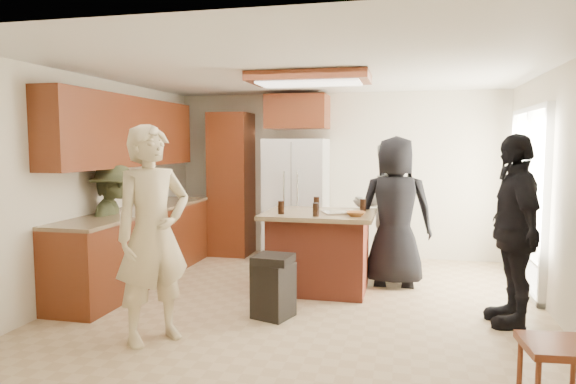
% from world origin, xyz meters
% --- Properties ---
extents(person_front_left, '(0.82, 0.86, 1.90)m').
position_xyz_m(person_front_left, '(-1.09, -1.34, 0.95)').
color(person_front_left, '#C4B187').
rests_on(person_front_left, ground).
extents(person_behind_left, '(0.97, 0.76, 1.76)m').
position_xyz_m(person_behind_left, '(0.77, 1.64, 0.88)').
color(person_behind_left, gray).
rests_on(person_behind_left, ground).
extents(person_behind_right, '(0.90, 0.59, 1.82)m').
position_xyz_m(person_behind_right, '(0.93, 0.94, 0.91)').
color(person_behind_right, black).
rests_on(person_behind_right, ground).
extents(person_side_right, '(0.66, 1.12, 1.83)m').
position_xyz_m(person_side_right, '(2.05, -0.19, 0.91)').
color(person_side_right, black).
rests_on(person_side_right, ground).
extents(person_counter, '(0.64, 1.05, 1.51)m').
position_xyz_m(person_counter, '(-2.25, -0.07, 0.76)').
color(person_counter, '#343821').
rests_on(person_counter, ground).
extents(left_cabinetry, '(0.64, 3.00, 2.30)m').
position_xyz_m(left_cabinetry, '(-2.24, 0.40, 0.96)').
color(left_cabinetry, maroon).
rests_on(left_cabinetry, ground).
extents(back_wall_units, '(1.80, 0.60, 2.45)m').
position_xyz_m(back_wall_units, '(-1.33, 2.20, 1.38)').
color(back_wall_units, maroon).
rests_on(back_wall_units, ground).
extents(refrigerator, '(0.90, 0.76, 1.80)m').
position_xyz_m(refrigerator, '(-0.55, 2.12, 0.90)').
color(refrigerator, white).
rests_on(refrigerator, ground).
extents(kitchen_island, '(1.28, 1.03, 0.93)m').
position_xyz_m(kitchen_island, '(0.06, 0.54, 0.47)').
color(kitchen_island, brown).
rests_on(kitchen_island, ground).
extents(island_items, '(1.00, 0.71, 0.15)m').
position_xyz_m(island_items, '(0.28, 0.43, 0.97)').
color(island_items, silver).
rests_on(island_items, kitchen_island).
extents(trash_bin, '(0.43, 0.43, 0.63)m').
position_xyz_m(trash_bin, '(-0.23, -0.52, 0.32)').
color(trash_bin, black).
rests_on(trash_bin, ground).
extents(spindle_chair, '(0.46, 0.46, 0.99)m').
position_xyz_m(spindle_chair, '(2.02, -1.91, 0.45)').
color(spindle_chair, maroon).
rests_on(spindle_chair, ground).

